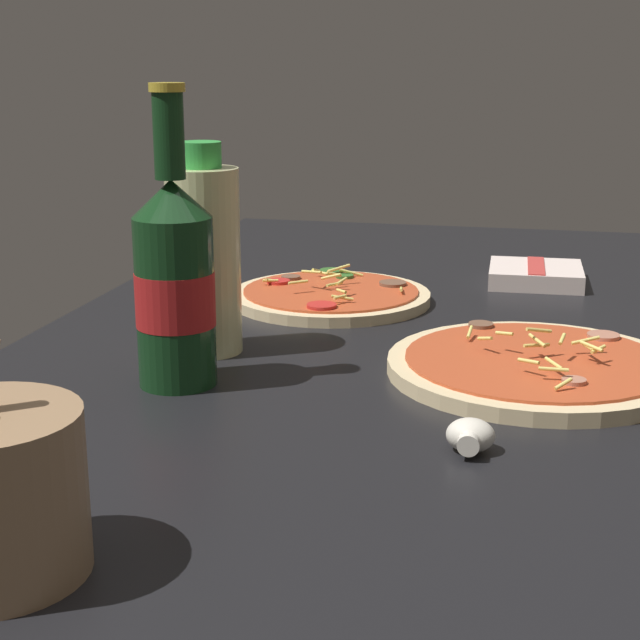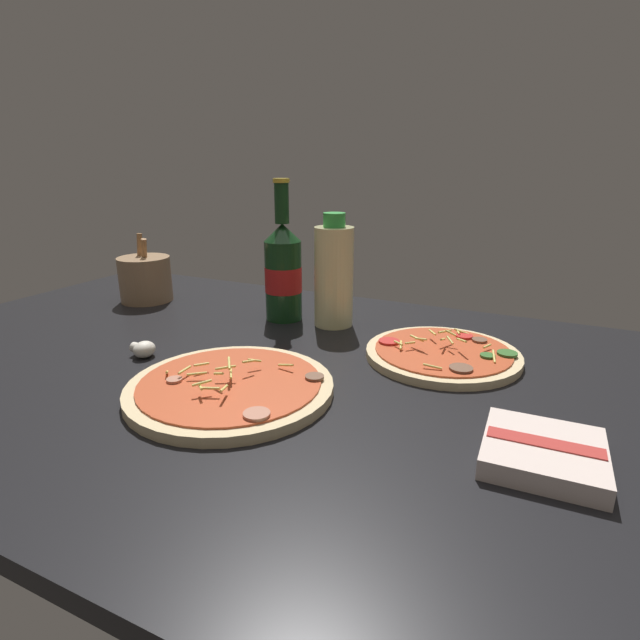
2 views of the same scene
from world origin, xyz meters
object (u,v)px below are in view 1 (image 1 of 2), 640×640
(pizza_near, at_px, (536,366))
(oil_bottle, at_px, (204,257))
(pizza_far, at_px, (331,296))
(mushroom_left, at_px, (470,436))
(beer_bottle, at_px, (175,280))
(dish_towel, at_px, (536,275))

(pizza_near, relative_size, oil_bottle, 1.33)
(pizza_far, relative_size, mushroom_left, 6.18)
(beer_bottle, xyz_separation_m, oil_bottle, (0.11, 0.01, -0.00))
(beer_bottle, relative_size, dish_towel, 2.19)
(oil_bottle, height_order, mushroom_left, oil_bottle)
(beer_bottle, height_order, mushroom_left, beer_bottle)
(mushroom_left, height_order, dish_towel, mushroom_left)
(pizza_far, bearing_deg, dish_towel, -56.89)
(pizza_near, xyz_separation_m, pizza_far, (0.24, 0.26, -0.00))
(oil_bottle, height_order, dish_towel, oil_bottle)
(pizza_far, distance_m, beer_bottle, 0.37)
(pizza_far, distance_m, oil_bottle, 0.27)
(oil_bottle, xyz_separation_m, dish_towel, (0.40, -0.34, -0.09))
(beer_bottle, relative_size, oil_bottle, 1.28)
(beer_bottle, bearing_deg, oil_bottle, 4.73)
(dish_towel, bearing_deg, oil_bottle, 140.05)
(beer_bottle, distance_m, mushroom_left, 0.32)
(beer_bottle, bearing_deg, pizza_near, -72.87)
(pizza_near, xyz_separation_m, mushroom_left, (-0.21, 0.05, 0.00))
(pizza_near, xyz_separation_m, beer_bottle, (-0.10, 0.34, 0.09))
(beer_bottle, xyz_separation_m, dish_towel, (0.51, -0.33, -0.09))
(pizza_near, height_order, dish_towel, pizza_near)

